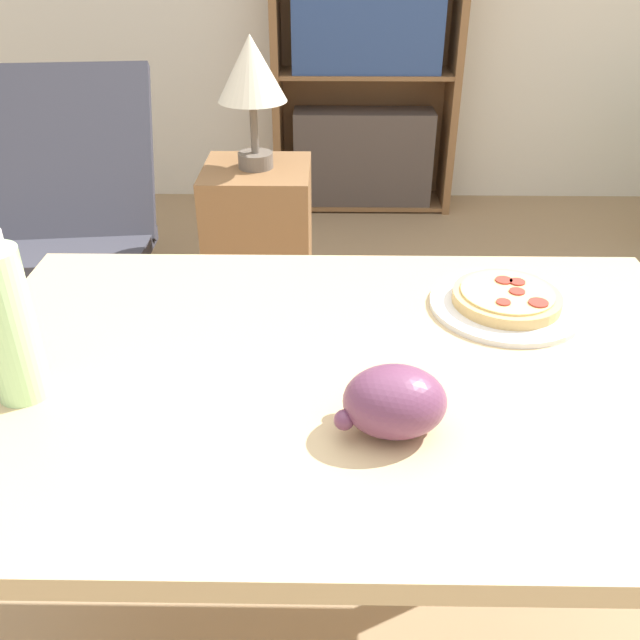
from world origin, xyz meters
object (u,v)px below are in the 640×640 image
(grape_bunch, at_px, (394,401))
(bookshelf, at_px, (365,86))
(lounge_chair_near, at_px, (67,257))
(table_lamp, at_px, (251,75))
(side_table, at_px, (261,258))
(pizza_on_plate, at_px, (506,301))
(drink_bottle, at_px, (7,323))

(grape_bunch, height_order, bookshelf, bookshelf)
(lounge_chair_near, bearing_deg, table_lamp, -12.15)
(lounge_chair_near, xyz_separation_m, side_table, (0.70, -0.07, 0.03))
(table_lamp, bearing_deg, grape_bunch, -76.91)
(pizza_on_plate, relative_size, drink_bottle, 1.05)
(bookshelf, bearing_deg, drink_bottle, -102.99)
(grape_bunch, relative_size, table_lamp, 0.37)
(table_lamp, bearing_deg, lounge_chair_near, 174.33)
(bookshelf, relative_size, side_table, 2.09)
(side_table, distance_m, table_lamp, 0.60)
(drink_bottle, relative_size, table_lamp, 0.64)
(side_table, bearing_deg, pizza_on_plate, -62.58)
(grape_bunch, bearing_deg, bookshelf, 88.27)
(bookshelf, bearing_deg, lounge_chair_near, -131.29)
(grape_bunch, height_order, lounge_chair_near, lounge_chair_near)
(side_table, bearing_deg, drink_bottle, -98.86)
(grape_bunch, distance_m, table_lamp, 1.42)
(pizza_on_plate, distance_m, bookshelf, 2.37)
(grape_bunch, relative_size, lounge_chair_near, 0.17)
(lounge_chair_near, bearing_deg, bookshelf, 42.23)
(pizza_on_plate, relative_size, bookshelf, 0.20)
(drink_bottle, bearing_deg, pizza_on_plate, 18.94)
(drink_bottle, relative_size, bookshelf, 0.19)
(pizza_on_plate, xyz_separation_m, table_lamp, (-0.54, 1.05, 0.17))
(lounge_chair_near, xyz_separation_m, table_lamp, (0.70, -0.07, 0.63))
(drink_bottle, bearing_deg, grape_bunch, -8.01)
(lounge_chair_near, relative_size, side_table, 1.38)
(drink_bottle, relative_size, side_table, 0.39)
(side_table, bearing_deg, lounge_chair_near, 174.33)
(drink_bottle, height_order, side_table, drink_bottle)
(pizza_on_plate, relative_size, side_table, 0.41)
(drink_bottle, bearing_deg, bookshelf, 77.01)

